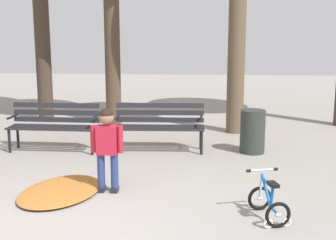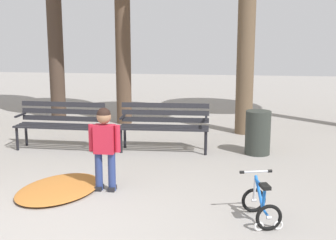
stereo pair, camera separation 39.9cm
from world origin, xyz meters
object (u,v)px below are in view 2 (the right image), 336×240
object	(u,v)px
trash_bin	(258,133)
park_bench_left	(164,123)
child_standing	(105,142)
kids_bicycle	(261,204)
park_bench_far_left	(61,121)

from	to	relation	value
trash_bin	park_bench_left	bearing A→B (deg)	179.26
trash_bin	child_standing	bearing A→B (deg)	-134.55
child_standing	trash_bin	world-z (taller)	child_standing
child_standing	kids_bicycle	distance (m)	2.23
park_bench_far_left	kids_bicycle	world-z (taller)	park_bench_far_left
park_bench_left	trash_bin	world-z (taller)	park_bench_left
child_standing	trash_bin	distance (m)	3.08
park_bench_left	kids_bicycle	xyz separation A→B (m)	(1.55, -2.96, -0.31)
park_bench_left	trash_bin	distance (m)	1.67
park_bench_far_left	park_bench_left	xyz separation A→B (m)	(1.89, 0.13, 0.00)
park_bench_far_left	trash_bin	size ratio (longest dim) A/B	2.09
park_bench_left	trash_bin	xyz separation A→B (m)	(1.66, -0.02, -0.12)
kids_bicycle	child_standing	bearing A→B (deg)	159.63
park_bench_far_left	child_standing	distance (m)	2.51
trash_bin	park_bench_far_left	bearing A→B (deg)	-178.24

